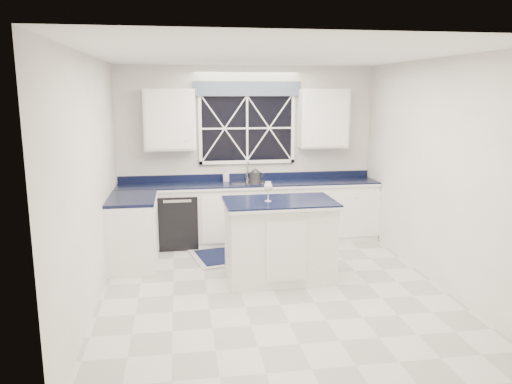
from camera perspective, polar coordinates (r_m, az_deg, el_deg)
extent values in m
plane|color=silver|center=(6.04, 1.95, -11.08)|extent=(4.50, 4.50, 0.00)
cube|color=white|center=(7.86, -1.06, 4.41)|extent=(4.00, 0.10, 2.70)
cube|color=white|center=(7.73, -0.73, -2.50)|extent=(3.98, 0.60, 0.90)
cube|color=white|center=(6.91, -13.90, -4.53)|extent=(0.60, 1.00, 0.90)
cube|color=black|center=(7.63, -0.74, 0.93)|extent=(3.98, 0.64, 0.04)
cube|color=black|center=(7.67, -8.91, -3.06)|extent=(0.60, 0.58, 0.82)
cube|color=black|center=(7.79, -1.04, 7.30)|extent=(1.40, 0.02, 1.00)
cube|color=#505A6E|center=(7.71, -0.99, 11.72)|extent=(1.65, 0.04, 0.22)
cube|color=white|center=(7.57, -9.83, 8.16)|extent=(0.75, 0.34, 0.90)
cube|color=white|center=(7.89, 7.67, 8.35)|extent=(0.75, 0.34, 0.90)
cylinder|color=#ADADAF|center=(7.84, -0.97, 1.51)|extent=(0.05, 0.05, 0.04)
cylinder|color=#ADADAF|center=(7.81, -0.97, 2.52)|extent=(0.02, 0.02, 0.28)
cylinder|color=#ADADAF|center=(7.71, -0.88, 3.37)|extent=(0.02, 0.18, 0.02)
cube|color=white|center=(6.22, 2.68, -5.68)|extent=(1.29, 0.77, 0.96)
cube|color=black|center=(6.10, 2.73, -1.16)|extent=(1.36, 0.83, 0.04)
cube|color=#A2A19D|center=(7.26, -1.46, -7.08)|extent=(1.60, 1.16, 0.01)
cube|color=black|center=(7.26, -1.46, -7.00)|extent=(1.41, 0.97, 0.01)
cylinder|color=#2D2C2F|center=(7.70, -0.08, 1.74)|extent=(0.20, 0.20, 0.15)
cone|color=#2D2C2F|center=(7.68, -0.08, 2.52)|extent=(0.17, 0.17, 0.06)
torus|color=#2D2C2F|center=(7.70, -0.80, 1.82)|extent=(0.12, 0.03, 0.12)
cylinder|color=#2D2C2F|center=(7.70, 0.71, 1.90)|extent=(0.08, 0.03, 0.10)
cylinder|color=silver|center=(6.03, 1.39, -1.04)|extent=(0.08, 0.08, 0.01)
cylinder|color=silver|center=(6.02, 1.39, -0.41)|extent=(0.01, 0.01, 0.13)
ellipsoid|color=silver|center=(6.00, 1.39, 0.59)|extent=(0.10, 0.10, 0.13)
cylinder|color=tan|center=(6.00, 1.39, 0.37)|extent=(0.08, 0.08, 0.05)
imported|color=silver|center=(7.72, -3.45, 1.93)|extent=(0.09, 0.09, 0.20)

